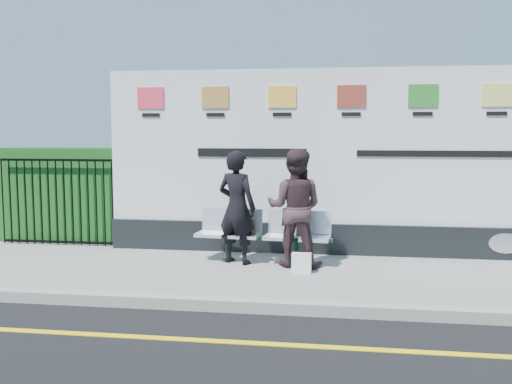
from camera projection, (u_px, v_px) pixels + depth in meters
ground at (303, 346)px, 5.65m from camera, size 80.00×80.00×0.00m
pavement at (314, 277)px, 8.10m from camera, size 14.00×3.00×0.12m
kerb at (309, 308)px, 6.63m from camera, size 14.00×0.18×0.14m
yellow_line at (303, 346)px, 5.65m from camera, size 14.00×0.10×0.01m
billboard at (350, 175)px, 9.21m from camera, size 8.00×0.30×3.00m
hedge at (69, 194)px, 10.43m from camera, size 2.35×0.70×1.70m
railing at (57, 202)px, 10.00m from camera, size 2.05×0.06×1.54m
bench at (262, 249)px, 8.68m from camera, size 2.08×0.71×0.44m
woman_left at (237, 207)px, 8.59m from camera, size 0.73×0.62×1.72m
woman_right at (295, 208)px, 8.42m from camera, size 0.92×0.75×1.75m
handbag_brown at (245, 226)px, 8.70m from camera, size 0.31×0.20×0.23m
carrier_bag_white at (302, 263)px, 8.09m from camera, size 0.28×0.17×0.28m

